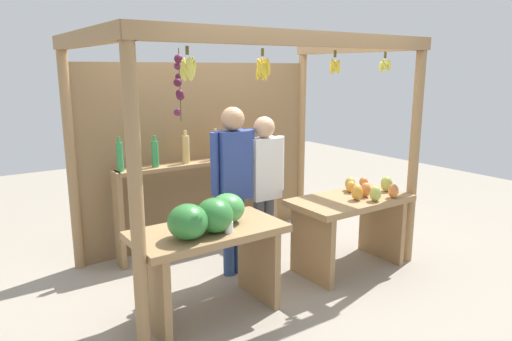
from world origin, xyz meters
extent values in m
plane|color=gray|center=(0.00, 0.00, 0.00)|extent=(12.00, 12.00, 0.00)
cylinder|color=#99754C|center=(-1.46, -0.89, 1.14)|extent=(0.10, 0.10, 2.29)
cylinder|color=#99754C|center=(1.46, -0.89, 1.14)|extent=(0.10, 0.10, 2.29)
cylinder|color=#99754C|center=(-1.46, 0.89, 1.14)|extent=(0.10, 0.10, 2.29)
cylinder|color=#99754C|center=(1.46, 0.89, 1.14)|extent=(0.10, 0.10, 2.29)
cube|color=#99754C|center=(0.00, -0.89, 2.23)|extent=(3.02, 0.12, 0.12)
cube|color=#99754C|center=(-1.46, 0.00, 2.23)|extent=(0.12, 1.88, 0.12)
cube|color=#99754C|center=(1.46, 0.00, 2.23)|extent=(0.12, 1.88, 0.12)
cube|color=olive|center=(0.00, 0.91, 1.03)|extent=(2.92, 0.04, 2.06)
cylinder|color=brown|center=(1.02, -0.81, 2.12)|extent=(0.02, 0.02, 0.06)
ellipsoid|color=#D1CC4C|center=(1.06, -0.81, 2.03)|extent=(0.04, 0.06, 0.12)
ellipsoid|color=#D1CC4C|center=(1.03, -0.79, 2.03)|extent=(0.05, 0.04, 0.12)
ellipsoid|color=#D1CC4C|center=(1.00, -0.79, 2.01)|extent=(0.06, 0.06, 0.12)
ellipsoid|color=#D1CC4C|center=(1.00, -0.84, 2.03)|extent=(0.07, 0.07, 0.12)
ellipsoid|color=#D1CC4C|center=(1.04, -0.85, 2.02)|extent=(0.07, 0.05, 0.12)
cylinder|color=brown|center=(0.36, -0.83, 2.12)|extent=(0.02, 0.02, 0.06)
ellipsoid|color=gold|center=(0.39, -0.83, 2.02)|extent=(0.04, 0.08, 0.12)
ellipsoid|color=gold|center=(0.37, -0.81, 2.02)|extent=(0.08, 0.04, 0.12)
ellipsoid|color=gold|center=(0.35, -0.82, 2.00)|extent=(0.05, 0.06, 0.12)
ellipsoid|color=gold|center=(0.34, -0.85, 2.03)|extent=(0.06, 0.07, 0.12)
ellipsoid|color=gold|center=(0.37, -0.87, 2.01)|extent=(0.06, 0.04, 0.12)
cylinder|color=brown|center=(-1.02, -0.83, 2.12)|extent=(0.02, 0.02, 0.06)
ellipsoid|color=#D1CC4C|center=(-0.98, -0.83, 1.99)|extent=(0.04, 0.09, 0.15)
ellipsoid|color=#D1CC4C|center=(-0.99, -0.81, 2.01)|extent=(0.07, 0.08, 0.16)
ellipsoid|color=#D1CC4C|center=(-1.02, -0.79, 1.99)|extent=(0.09, 0.04, 0.15)
ellipsoid|color=#D1CC4C|center=(-1.04, -0.80, 2.00)|extent=(0.07, 0.07, 0.16)
ellipsoid|color=#D1CC4C|center=(-1.05, -0.83, 1.98)|extent=(0.04, 0.08, 0.15)
ellipsoid|color=#D1CC4C|center=(-1.04, -0.85, 1.98)|extent=(0.08, 0.07, 0.16)
ellipsoid|color=#D1CC4C|center=(-1.03, -0.87, 1.99)|extent=(0.07, 0.04, 0.15)
ellipsoid|color=#D1CC4C|center=(-1.00, -0.85, 2.01)|extent=(0.09, 0.08, 0.16)
cylinder|color=brown|center=(-0.36, -0.80, 2.12)|extent=(0.02, 0.02, 0.06)
ellipsoid|color=gold|center=(-0.34, -0.80, 1.97)|extent=(0.04, 0.10, 0.15)
ellipsoid|color=gold|center=(-0.35, -0.78, 2.01)|extent=(0.08, 0.07, 0.16)
ellipsoid|color=gold|center=(-0.37, -0.77, 2.01)|extent=(0.07, 0.04, 0.15)
ellipsoid|color=gold|center=(-0.38, -0.77, 1.98)|extent=(0.09, 0.07, 0.16)
ellipsoid|color=gold|center=(-0.39, -0.79, 2.00)|extent=(0.04, 0.08, 0.15)
ellipsoid|color=gold|center=(-0.39, -0.83, 1.99)|extent=(0.08, 0.07, 0.16)
ellipsoid|color=gold|center=(-0.37, -0.83, 1.98)|extent=(0.07, 0.04, 0.15)
ellipsoid|color=gold|center=(-0.34, -0.83, 2.01)|extent=(0.08, 0.07, 0.16)
cylinder|color=#4C422D|center=(-0.92, -0.49, 1.87)|extent=(0.01, 0.01, 0.55)
sphere|color=#47142D|center=(-0.94, -0.52, 2.07)|extent=(0.07, 0.07, 0.07)
sphere|color=#601E42|center=(-0.93, -0.47, 2.02)|extent=(0.06, 0.06, 0.06)
sphere|color=#47142D|center=(-0.92, -0.47, 1.93)|extent=(0.06, 0.06, 0.06)
sphere|color=#47142D|center=(-0.94, -0.49, 1.89)|extent=(0.06, 0.06, 0.06)
sphere|color=#47142D|center=(-0.93, -0.49, 1.81)|extent=(0.06, 0.06, 0.06)
sphere|color=#511938|center=(-0.92, -0.48, 1.79)|extent=(0.06, 0.06, 0.06)
sphere|color=#601E42|center=(-0.95, -0.47, 1.66)|extent=(0.06, 0.06, 0.06)
cube|color=#99754C|center=(-0.80, -0.67, 0.71)|extent=(1.23, 0.64, 0.06)
cube|color=#99754C|center=(-1.29, -0.67, 0.34)|extent=(0.06, 0.58, 0.68)
cube|color=#99754C|center=(-0.31, -0.67, 0.34)|extent=(0.06, 0.58, 0.68)
ellipsoid|color=#2D7533|center=(-0.80, -0.78, 0.88)|extent=(0.38, 0.38, 0.27)
ellipsoid|color=#429347|center=(-0.59, -0.63, 0.87)|extent=(0.40, 0.40, 0.24)
ellipsoid|color=#2D7533|center=(-1.04, -0.79, 0.88)|extent=(0.43, 0.43, 0.27)
cylinder|color=white|center=(-0.72, -0.85, 0.79)|extent=(0.07, 0.07, 0.09)
cube|color=#99754C|center=(0.80, -0.67, 0.71)|extent=(1.23, 0.64, 0.06)
cube|color=#99754C|center=(0.31, -0.67, 0.34)|extent=(0.06, 0.58, 0.68)
cube|color=#99754C|center=(1.29, -0.67, 0.34)|extent=(0.06, 0.58, 0.68)
ellipsoid|color=gold|center=(0.78, -0.77, 0.82)|extent=(0.14, 0.14, 0.16)
ellipsoid|color=#CC7038|center=(1.14, -0.92, 0.81)|extent=(0.10, 0.10, 0.14)
ellipsoid|color=#CC7038|center=(0.94, -0.73, 0.82)|extent=(0.13, 0.13, 0.15)
ellipsoid|color=#CC7038|center=(1.23, -0.44, 0.80)|extent=(0.13, 0.13, 0.10)
ellipsoid|color=#B79E47|center=(1.00, -0.47, 0.82)|extent=(0.15, 0.15, 0.14)
ellipsoid|color=gold|center=(0.94, -0.54, 0.81)|extent=(0.14, 0.14, 0.12)
ellipsoid|color=#A8B24C|center=(0.90, -0.90, 0.82)|extent=(0.16, 0.16, 0.15)
ellipsoid|color=#A8B24C|center=(1.28, -0.71, 0.83)|extent=(0.15, 0.15, 0.16)
cube|color=#99754C|center=(-1.10, 0.67, 0.50)|extent=(0.05, 0.20, 1.00)
cube|color=#99754C|center=(0.80, 0.67, 0.50)|extent=(0.05, 0.20, 1.00)
cube|color=#99754C|center=(-0.15, 0.67, 0.98)|extent=(1.90, 0.22, 0.04)
cylinder|color=#338C4C|center=(-1.05, 0.67, 1.14)|extent=(0.07, 0.07, 0.29)
cylinder|color=#338C4C|center=(-1.05, 0.67, 1.32)|extent=(0.03, 0.03, 0.06)
cylinder|color=#338C4C|center=(-0.68, 0.67, 1.13)|extent=(0.07, 0.07, 0.27)
cylinder|color=#338C4C|center=(-0.68, 0.67, 1.30)|extent=(0.03, 0.03, 0.06)
cylinder|color=#D8B266|center=(-0.33, 0.67, 1.15)|extent=(0.08, 0.08, 0.30)
cylinder|color=#D8B266|center=(-0.33, 0.67, 1.33)|extent=(0.04, 0.04, 0.06)
cylinder|color=#D8B266|center=(0.03, 0.67, 1.14)|extent=(0.08, 0.08, 0.29)
cylinder|color=#D8B266|center=(0.03, 0.67, 1.32)|extent=(0.03, 0.03, 0.06)
cylinder|color=gold|center=(0.38, 0.67, 1.12)|extent=(0.07, 0.07, 0.23)
cylinder|color=gold|center=(0.38, 0.67, 1.26)|extent=(0.03, 0.03, 0.06)
cylinder|color=gold|center=(0.73, 0.67, 1.13)|extent=(0.08, 0.08, 0.25)
cylinder|color=gold|center=(0.73, 0.67, 1.28)|extent=(0.04, 0.04, 0.06)
cylinder|color=navy|center=(-0.29, -0.12, 0.39)|extent=(0.11, 0.11, 0.77)
cylinder|color=navy|center=(-0.17, -0.12, 0.39)|extent=(0.11, 0.11, 0.77)
cube|color=#2D428C|center=(-0.23, -0.12, 1.10)|extent=(0.32, 0.19, 0.65)
cylinder|color=#2D428C|center=(-0.43, -0.12, 1.13)|extent=(0.08, 0.08, 0.59)
cylinder|color=#2D428C|center=(-0.03, -0.12, 1.13)|extent=(0.08, 0.08, 0.59)
sphere|color=tan|center=(-0.23, -0.12, 1.54)|extent=(0.22, 0.22, 0.22)
cylinder|color=#515360|center=(0.06, -0.14, 0.36)|extent=(0.11, 0.11, 0.72)
cylinder|color=#515360|center=(0.18, -0.14, 0.36)|extent=(0.11, 0.11, 0.72)
cube|color=white|center=(0.12, -0.14, 1.03)|extent=(0.32, 0.19, 0.61)
cylinder|color=white|center=(-0.08, -0.14, 1.06)|extent=(0.08, 0.08, 0.55)
cylinder|color=white|center=(0.32, -0.14, 1.06)|extent=(0.08, 0.08, 0.55)
sphere|color=tan|center=(0.12, -0.14, 1.44)|extent=(0.21, 0.21, 0.21)
camera|label=1|loc=(-2.50, -3.81, 2.00)|focal=32.72mm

